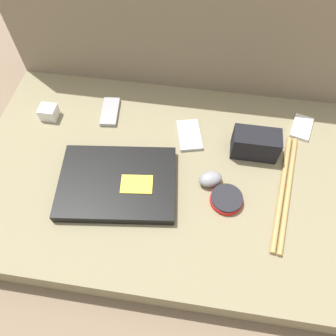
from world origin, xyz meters
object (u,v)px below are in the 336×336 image
at_px(laptop, 117,183).
at_px(phone_black, 110,112).
at_px(computer_mouse, 210,179).
at_px(phone_small, 302,127).
at_px(charger_brick, 49,112).
at_px(phone_silver, 189,135).
at_px(camera_pouch, 255,144).
at_px(speaker_puck, 226,199).

relative_size(laptop, phone_black, 2.88).
xyz_separation_m(computer_mouse, phone_small, (0.28, 0.25, -0.01)).
bearing_deg(phone_black, computer_mouse, -38.22).
relative_size(phone_black, charger_brick, 2.31).
distance_m(phone_silver, phone_black, 0.28).
distance_m(laptop, computer_mouse, 0.27).
bearing_deg(computer_mouse, phone_small, 17.26).
relative_size(computer_mouse, camera_pouch, 0.59).
xyz_separation_m(camera_pouch, charger_brick, (-0.68, 0.05, -0.02)).
bearing_deg(camera_pouch, charger_brick, 176.09).
height_order(laptop, camera_pouch, camera_pouch).
bearing_deg(phone_black, camera_pouch, -17.26).
xyz_separation_m(speaker_puck, phone_silver, (-0.13, 0.22, -0.01)).
bearing_deg(charger_brick, phone_silver, -1.49).
bearing_deg(speaker_puck, phone_small, 52.96).
xyz_separation_m(laptop, charger_brick, (-0.29, 0.23, 0.01)).
bearing_deg(phone_silver, phone_black, 153.72).
bearing_deg(camera_pouch, phone_black, 169.15).
height_order(laptop, phone_silver, laptop).
distance_m(speaker_puck, charger_brick, 0.65).
xyz_separation_m(computer_mouse, phone_silver, (-0.08, 0.16, -0.01)).
height_order(phone_black, phone_small, phone_black).
relative_size(laptop, camera_pouch, 2.58).
height_order(laptop, charger_brick, charger_brick).
distance_m(computer_mouse, charger_brick, 0.58).
relative_size(phone_black, phone_small, 1.12).
bearing_deg(phone_small, phone_black, -162.96).
bearing_deg(phone_silver, phone_small, -0.73).
xyz_separation_m(phone_black, camera_pouch, (0.48, -0.09, 0.04)).
xyz_separation_m(laptop, computer_mouse, (0.27, 0.05, 0.00)).
distance_m(phone_black, phone_small, 0.64).
height_order(phone_silver, phone_black, phone_black).
bearing_deg(charger_brick, phone_black, 13.21).
xyz_separation_m(laptop, phone_black, (-0.09, 0.27, -0.01)).
bearing_deg(computer_mouse, speaker_puck, -71.55).
distance_m(phone_small, camera_pouch, 0.20).
height_order(laptop, phone_small, laptop).
xyz_separation_m(phone_silver, charger_brick, (-0.47, 0.01, 0.02)).
relative_size(phone_small, charger_brick, 2.07).
height_order(computer_mouse, phone_silver, computer_mouse).
relative_size(laptop, computer_mouse, 4.40).
bearing_deg(phone_silver, charger_brick, 164.09).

